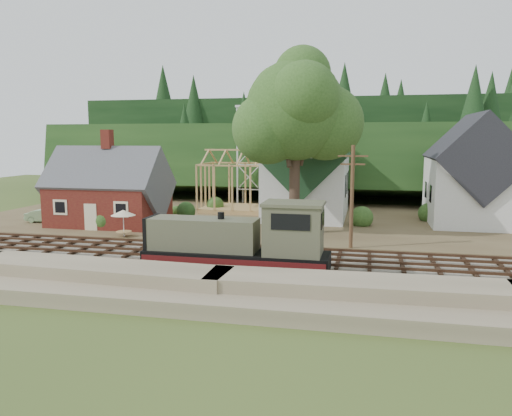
% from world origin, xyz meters
% --- Properties ---
extents(ground, '(140.00, 140.00, 0.00)m').
position_xyz_m(ground, '(0.00, 0.00, 0.00)').
color(ground, '#384C1E').
rests_on(ground, ground).
extents(embankment, '(64.00, 5.00, 1.60)m').
position_xyz_m(embankment, '(0.00, -8.50, 0.00)').
color(embankment, '#7F7259').
rests_on(embankment, ground).
extents(railroad_bed, '(64.00, 11.00, 0.16)m').
position_xyz_m(railroad_bed, '(0.00, 0.00, 0.08)').
color(railroad_bed, '#726B5B').
rests_on(railroad_bed, ground).
extents(village_flat, '(64.00, 26.00, 0.30)m').
position_xyz_m(village_flat, '(0.00, 18.00, 0.15)').
color(village_flat, brown).
rests_on(village_flat, ground).
extents(hillside, '(70.00, 28.96, 12.74)m').
position_xyz_m(hillside, '(0.00, 42.00, 0.00)').
color(hillside, '#1E3F19').
rests_on(hillside, ground).
extents(ridge, '(80.00, 20.00, 12.00)m').
position_xyz_m(ridge, '(0.00, 58.00, 0.00)').
color(ridge, black).
rests_on(ridge, ground).
extents(depot, '(10.80, 7.41, 9.00)m').
position_xyz_m(depot, '(-16.00, 11.00, 3.21)').
color(depot, '#511213').
rests_on(depot, village_flat).
extents(church, '(8.40, 15.17, 13.00)m').
position_xyz_m(church, '(2.00, 19.68, 5.18)').
color(church, silver).
rests_on(church, village_flat).
extents(farmhouse, '(8.40, 10.80, 10.60)m').
position_xyz_m(farmhouse, '(18.00, 19.00, 4.87)').
color(farmhouse, silver).
rests_on(farmhouse, village_flat).
extents(timber_frame, '(8.20, 6.20, 6.99)m').
position_xyz_m(timber_frame, '(-6.00, 22.00, 3.27)').
color(timber_frame, tan).
rests_on(timber_frame, village_flat).
extents(lattice_tower, '(3.20, 3.20, 12.12)m').
position_xyz_m(lattice_tower, '(-6.00, 28.00, 10.03)').
color(lattice_tower, silver).
rests_on(lattice_tower, village_flat).
extents(big_tree, '(10.90, 8.40, 14.70)m').
position_xyz_m(big_tree, '(2.17, 10.08, 10.22)').
color(big_tree, '#38281E').
rests_on(big_tree, village_flat).
extents(telegraph_pole_near, '(2.20, 0.28, 8.00)m').
position_xyz_m(telegraph_pole_near, '(7.00, 5.20, 4.25)').
color(telegraph_pole_near, '#4C331E').
rests_on(telegraph_pole_near, ground).
extents(locomotive, '(11.37, 2.84, 4.57)m').
position_xyz_m(locomotive, '(0.67, -3.00, 2.04)').
color(locomotive, black).
rests_on(locomotive, railroad_bed).
extents(car_blue, '(3.09, 4.17, 1.32)m').
position_xyz_m(car_blue, '(-5.81, 7.34, 0.96)').
color(car_blue, '#5984BF').
rests_on(car_blue, village_flat).
extents(car_green, '(3.95, 1.79, 1.26)m').
position_xyz_m(car_green, '(-22.69, 10.46, 0.93)').
color(car_green, '#7FA270').
rests_on(car_green, village_flat).
extents(patio_set, '(2.03, 2.03, 2.26)m').
position_xyz_m(patio_set, '(-11.76, 5.50, 2.23)').
color(patio_set, silver).
rests_on(patio_set, village_flat).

